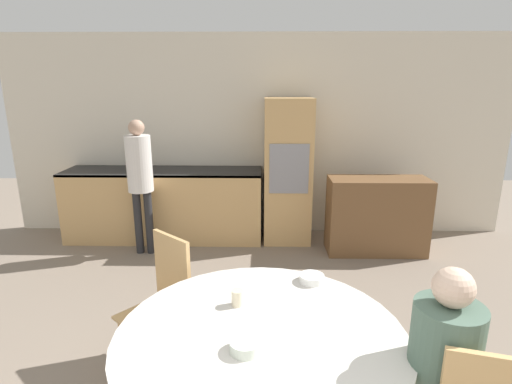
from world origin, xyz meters
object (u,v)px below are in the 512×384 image
dining_table (261,364)px  chair_far_left (164,297)px  person_standing (140,172)px  person_seated (443,375)px  bowl_centre (246,346)px  cup (237,298)px  sideboard (377,216)px  bowl_far (312,278)px  oven_unit (287,171)px

dining_table → chair_far_left: (-0.69, 0.74, -0.04)m
dining_table → person_standing: 3.07m
person_seated → bowl_centre: (-0.89, 0.09, 0.08)m
cup → bowl_centre: (0.06, -0.40, -0.02)m
person_seated → person_standing: 3.69m
person_seated → cup: 1.08m
sideboard → cup: (-1.50, -2.52, 0.35)m
sideboard → person_seated: (-0.54, -3.01, 0.26)m
person_standing → bowl_centre: person_standing is taller
person_standing → bowl_centre: 3.15m
bowl_centre → person_seated: bearing=-5.6°
sideboard → person_seated: person_seated is taller
sideboard → bowl_centre: (-1.44, -2.92, 0.33)m
dining_table → person_standing: bearing=117.7°
dining_table → bowl_centre: size_ratio=9.86×
sideboard → bowl_far: (-1.05, -2.23, 0.33)m
dining_table → chair_far_left: bearing=133.1°
oven_unit → person_standing: bearing=-164.1°
oven_unit → person_seated: size_ratio=1.48×
oven_unit → bowl_far: size_ratio=11.43×
chair_far_left → person_seated: person_seated is taller
sideboard → person_standing: size_ratio=0.73×
bowl_centre → bowl_far: 0.79m
person_standing → bowl_centre: size_ratio=10.60×
sideboard → dining_table: (-1.37, -2.78, 0.12)m
oven_unit → sideboard: size_ratio=1.57×
oven_unit → dining_table: bearing=-95.7°
oven_unit → cup: 2.96m
person_seated → chair_far_left: bearing=147.3°
chair_far_left → person_standing: person_standing is taller
sideboard → bowl_centre: bearing=-116.2°
person_standing → bowl_far: size_ratio=10.04×
dining_table → sideboard: bearing=63.8°
oven_unit → cup: size_ratio=19.65×
dining_table → bowl_centre: bowl_centre is taller
chair_far_left → cup: size_ratio=10.46×
oven_unit → person_seated: bearing=-81.5°
chair_far_left → person_seated: bearing=8.6°
sideboard → person_seated: bearing=-100.2°
sideboard → bowl_centre: size_ratio=7.71×
person_seated → sideboard: bearing=79.8°
sideboard → bowl_far: 2.49m
oven_unit → bowl_centre: size_ratio=12.07×
dining_table → cup: bearing=117.7°
person_seated → bowl_centre: bearing=174.4°
cup → sideboard: bearing=59.2°
person_standing → bowl_centre: bearing=-64.7°
oven_unit → chair_far_left: size_ratio=1.88×
cup → person_seated: bearing=-27.1°
person_standing → bowl_far: bearing=-51.1°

